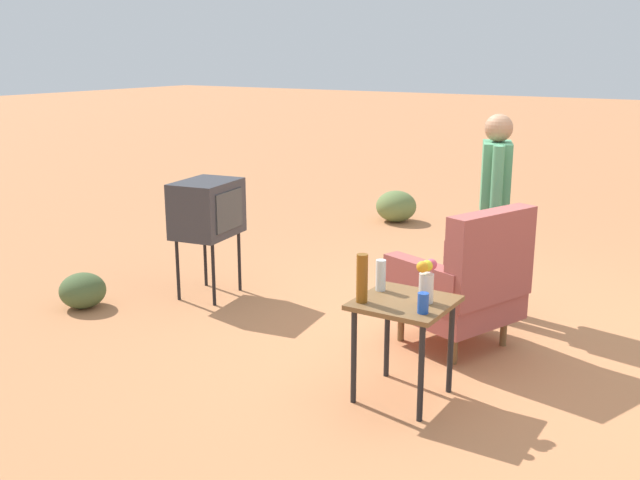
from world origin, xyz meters
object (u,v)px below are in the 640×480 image
object	(u,v)px
bottle_short_clear	(381,275)
bottle_tall_amber	(362,278)
soda_can_blue	(423,303)
side_table	(404,315)
armchair	(465,283)
flower_vase	(426,279)
person_standing	(494,202)
tv_on_stand	(207,209)

from	to	relation	value
bottle_short_clear	bottle_tall_amber	distance (m)	0.26
soda_can_blue	side_table	bearing A→B (deg)	-127.81
soda_can_blue	armchair	bearing A→B (deg)	-171.65
bottle_tall_amber	flower_vase	bearing A→B (deg)	121.23
flower_vase	person_standing	bearing A→B (deg)	-173.90
tv_on_stand	bottle_short_clear	bearing A→B (deg)	69.30
tv_on_stand	person_standing	distance (m)	2.42
side_table	tv_on_stand	size ratio (longest dim) A/B	0.62
side_table	bottle_tall_amber	distance (m)	0.36
bottle_short_clear	soda_can_blue	world-z (taller)	bottle_short_clear
soda_can_blue	bottle_tall_amber	distance (m)	0.40
side_table	person_standing	bearing A→B (deg)	-177.99
tv_on_stand	flower_vase	distance (m)	2.58
armchair	soda_can_blue	distance (m)	1.13
side_table	bottle_short_clear	bearing A→B (deg)	-113.91
person_standing	soda_can_blue	bearing A→B (deg)	7.40
flower_vase	bottle_tall_amber	bearing A→B (deg)	-58.77
tv_on_stand	person_standing	size ratio (longest dim) A/B	0.63
side_table	bottle_short_clear	size ratio (longest dim) A/B	3.21
person_standing	bottle_tall_amber	bearing A→B (deg)	-4.33
side_table	soda_can_blue	distance (m)	0.28
person_standing	bottle_short_clear	distance (m)	1.69
armchair	person_standing	distance (m)	0.92
side_table	bottle_tall_amber	bearing A→B (deg)	-51.86
tv_on_stand	flower_vase	size ratio (longest dim) A/B	3.89
side_table	tv_on_stand	bearing A→B (deg)	-111.00
bottle_short_clear	flower_vase	world-z (taller)	flower_vase
soda_can_blue	bottle_tall_amber	size ratio (longest dim) A/B	0.41
person_standing	soda_can_blue	xyz separation A→B (m)	(1.91, 0.25, -0.24)
tv_on_stand	bottle_short_clear	xyz separation A→B (m)	(0.79, 2.10, -0.04)
person_standing	bottle_short_clear	size ratio (longest dim) A/B	8.20
bottle_short_clear	bottle_tall_amber	size ratio (longest dim) A/B	0.67
armchair	tv_on_stand	xyz separation A→B (m)	(0.07, -2.34, 0.28)
armchair	tv_on_stand	size ratio (longest dim) A/B	1.03
person_standing	side_table	bearing A→B (deg)	2.01
armchair	side_table	bearing A→B (deg)	-1.45
soda_can_blue	bottle_tall_amber	world-z (taller)	bottle_tall_amber
bottle_short_clear	flower_vase	bearing A→B (deg)	80.26
flower_vase	side_table	bearing A→B (deg)	-73.13
armchair	bottle_short_clear	bearing A→B (deg)	-15.46
armchair	bottle_tall_amber	xyz separation A→B (m)	(1.12, -0.23, 0.29)
person_standing	bottle_tall_amber	size ratio (longest dim) A/B	5.47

